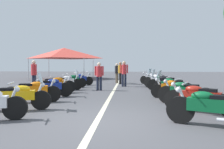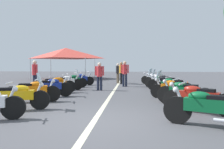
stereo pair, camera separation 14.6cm
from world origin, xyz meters
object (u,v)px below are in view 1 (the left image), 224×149
object	(u,v)px
motorcycle_right_row_6	(159,81)
motorcycle_right_row_3	(173,88)
motorcycle_right_row_1	(199,98)
bystander_0	(117,72)
motorcycle_left_row_4	(55,84)
motorcycle_left_row_7	(78,79)
motorcycle_right_row_2	(185,92)
bystander_1	(99,74)
motorcycle_left_row_3	(50,87)
motorcycle_right_row_0	(210,107)
traffic_cone_1	(187,87)
motorcycle_left_row_1	(17,96)
bystander_4	(34,72)
motorcycle_right_row_5	(165,83)
motorcycle_left_row_2	(33,91)
bystander_3	(124,72)
motorcycle_left_row_6	(71,81)
motorcycle_right_row_4	(172,85)
motorcycle_right_row_7	(157,80)
motorcycle_right_row_8	(153,78)
bystander_2	(120,71)
traffic_cone_0	(43,84)
motorcycle_left_row_5	(64,82)
event_tent	(64,53)

from	to	relation	value
motorcycle_right_row_6	motorcycle_right_row_3	bearing A→B (deg)	120.77
motorcycle_right_row_1	bystander_0	bearing A→B (deg)	-44.12
motorcycle_left_row_4	motorcycle_right_row_1	bearing A→B (deg)	-59.31
motorcycle_left_row_7	motorcycle_right_row_2	world-z (taller)	motorcycle_right_row_2
bystander_0	bystander_1	world-z (taller)	bystander_1
motorcycle_left_row_3	motorcycle_left_row_4	xyz separation A→B (m)	(1.29, 0.21, -0.00)
motorcycle_right_row_0	traffic_cone_1	xyz separation A→B (m)	(6.42, -1.18, -0.18)
motorcycle_left_row_1	bystander_4	size ratio (longest dim) A/B	1.24
motorcycle_left_row_4	motorcycle_right_row_5	bearing A→B (deg)	-10.46
motorcycle_left_row_2	bystander_4	bearing A→B (deg)	98.00
motorcycle_left_row_2	motorcycle_right_row_1	world-z (taller)	motorcycle_right_row_1
traffic_cone_1	bystander_3	distance (m)	4.46
motorcycle_left_row_1	motorcycle_right_row_2	bearing A→B (deg)	-0.39
motorcycle_left_row_3	motorcycle_left_row_6	distance (m)	4.08
motorcycle_left_row_6	traffic_cone_1	world-z (taller)	motorcycle_left_row_6
motorcycle_right_row_4	bystander_0	distance (m)	7.18
motorcycle_left_row_3	motorcycle_right_row_7	xyz separation A→B (m)	(5.41, -5.45, -0.01)
motorcycle_left_row_6	motorcycle_right_row_7	size ratio (longest dim) A/B	1.04
motorcycle_right_row_0	motorcycle_right_row_8	distance (m)	11.12
bystander_0	bystander_2	world-z (taller)	bystander_2
motorcycle_right_row_3	motorcycle_right_row_4	size ratio (longest dim) A/B	1.06
motorcycle_left_row_6	motorcycle_left_row_7	xyz separation A→B (m)	(1.46, -0.15, 0.00)
motorcycle_left_row_7	traffic_cone_0	xyz separation A→B (m)	(-2.20, 1.64, -0.16)
motorcycle_left_row_2	motorcycle_left_row_3	size ratio (longest dim) A/B	1.05
motorcycle_left_row_1	motorcycle_left_row_6	world-z (taller)	motorcycle_left_row_1
motorcycle_right_row_8	bystander_3	distance (m)	2.86
motorcycle_left_row_1	motorcycle_left_row_4	size ratio (longest dim) A/B	1.05
motorcycle_left_row_6	bystander_3	bearing A→B (deg)	-3.87
motorcycle_right_row_1	motorcycle_right_row_3	size ratio (longest dim) A/B	1.03
motorcycle_left_row_2	motorcycle_left_row_3	xyz separation A→B (m)	(1.38, -0.16, 0.01)
motorcycle_left_row_5	motorcycle_left_row_7	world-z (taller)	motorcycle_left_row_5
motorcycle_left_row_6	traffic_cone_0	bearing A→B (deg)	-172.86
motorcycle_right_row_4	bystander_4	bearing A→B (deg)	14.61
motorcycle_right_row_1	motorcycle_right_row_7	distance (m)	8.21
motorcycle_left_row_5	motorcycle_right_row_4	world-z (taller)	motorcycle_left_row_5
motorcycle_right_row_1	motorcycle_left_row_4	bearing A→B (deg)	-5.12
motorcycle_left_row_5	motorcycle_right_row_3	world-z (taller)	motorcycle_left_row_5
motorcycle_left_row_7	motorcycle_left_row_4	bearing A→B (deg)	-116.15
motorcycle_right_row_8	motorcycle_left_row_7	bearing A→B (deg)	42.56
motorcycle_right_row_5	event_tent	distance (m)	13.39
motorcycle_left_row_7	bystander_3	distance (m)	3.31
motorcycle_right_row_1	motorcycle_right_row_2	size ratio (longest dim) A/B	1.06
motorcycle_right_row_3	motorcycle_right_row_8	world-z (taller)	motorcycle_right_row_3
motorcycle_left_row_4	motorcycle_right_row_6	world-z (taller)	motorcycle_right_row_6
motorcycle_right_row_2	motorcycle_right_row_6	size ratio (longest dim) A/B	1.01
motorcycle_left_row_4	motorcycle_left_row_5	size ratio (longest dim) A/B	1.00
motorcycle_left_row_4	motorcycle_right_row_0	world-z (taller)	motorcycle_right_row_0
motorcycle_right_row_3	motorcycle_right_row_5	bearing A→B (deg)	-72.51
traffic_cone_0	traffic_cone_1	bearing A→B (deg)	-98.35
motorcycle_left_row_1	motorcycle_right_row_2	xyz separation A→B (m)	(1.44, -5.57, -0.00)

